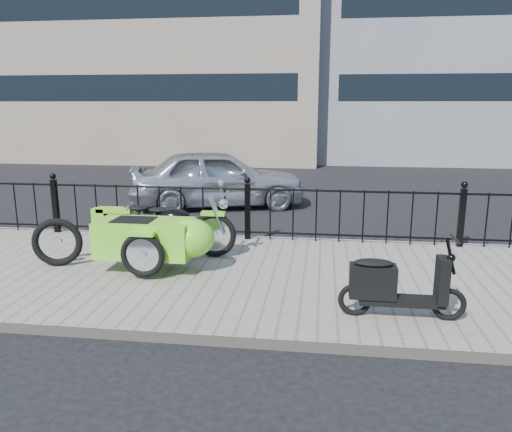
# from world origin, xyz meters

# --- Properties ---
(ground) EXTENTS (120.00, 120.00, 0.00)m
(ground) POSITION_xyz_m (0.00, 0.00, 0.00)
(ground) COLOR black
(ground) RESTS_ON ground
(sidewalk) EXTENTS (30.00, 3.80, 0.12)m
(sidewalk) POSITION_xyz_m (0.00, -0.50, 0.06)
(sidewalk) COLOR gray
(sidewalk) RESTS_ON ground
(curb) EXTENTS (30.00, 0.10, 0.12)m
(curb) POSITION_xyz_m (0.00, 1.44, 0.06)
(curb) COLOR gray
(curb) RESTS_ON ground
(iron_fence) EXTENTS (14.11, 0.11, 1.08)m
(iron_fence) POSITION_xyz_m (0.00, 1.30, 0.59)
(iron_fence) COLOR black
(iron_fence) RESTS_ON sidewalk
(building_tan) EXTENTS (14.00, 8.01, 12.00)m
(building_tan) POSITION_xyz_m (-6.00, 15.99, 6.00)
(building_tan) COLOR gray
(building_tan) RESTS_ON ground
(motorcycle_sidecar) EXTENTS (2.28, 1.48, 0.98)m
(motorcycle_sidecar) POSITION_xyz_m (-0.97, -0.41, 0.59)
(motorcycle_sidecar) COLOR black
(motorcycle_sidecar) RESTS_ON sidewalk
(scooter) EXTENTS (1.36, 0.40, 0.92)m
(scooter) POSITION_xyz_m (2.05, -1.70, 0.48)
(scooter) COLOR black
(scooter) RESTS_ON sidewalk
(spare_tire) EXTENTS (0.70, 0.29, 0.70)m
(spare_tire) POSITION_xyz_m (-2.47, -0.53, 0.47)
(spare_tire) COLOR black
(spare_tire) RESTS_ON sidewalk
(sedan_car) EXTENTS (4.35, 2.74, 1.38)m
(sedan_car) POSITION_xyz_m (-1.20, 4.51, 0.69)
(sedan_car) COLOR silver
(sedan_car) RESTS_ON ground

